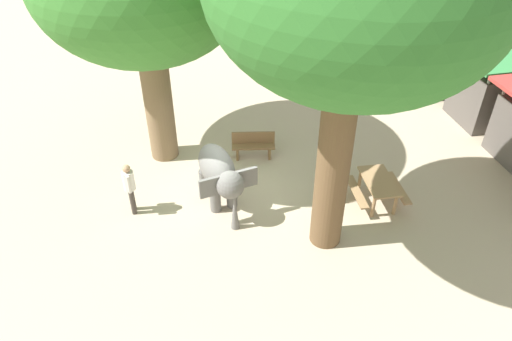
# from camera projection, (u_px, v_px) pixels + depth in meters

# --- Properties ---
(ground_plane) EXTENTS (60.00, 60.00, 0.00)m
(ground_plane) POSITION_uv_depth(u_px,v_px,m) (228.00, 195.00, 14.30)
(ground_plane) COLOR #BAA88C
(elephant) EXTENTS (2.45, 1.62, 1.68)m
(elephant) POSITION_uv_depth(u_px,v_px,m) (220.00, 173.00, 13.38)
(elephant) COLOR slate
(elephant) RESTS_ON ground_plane
(person_handler) EXTENTS (0.51, 0.32, 1.62)m
(person_handler) POSITION_uv_depth(u_px,v_px,m) (129.00, 185.00, 13.15)
(person_handler) COLOR #3F3833
(person_handler) RESTS_ON ground_plane
(wooden_bench) EXTENTS (0.63, 1.45, 0.88)m
(wooden_bench) POSITION_uv_depth(u_px,v_px,m) (253.00, 144.00, 15.63)
(wooden_bench) COLOR brown
(wooden_bench) RESTS_ON ground_plane
(picnic_table_near) EXTENTS (1.58, 1.57, 0.78)m
(picnic_table_near) POSITION_uv_depth(u_px,v_px,m) (378.00, 186.00, 13.71)
(picnic_table_near) COLOR #9E7A51
(picnic_table_near) RESTS_ON ground_plane
(market_stall_teal) EXTENTS (2.50, 2.50, 2.52)m
(market_stall_teal) POSITION_uv_depth(u_px,v_px,m) (449.00, 63.00, 19.19)
(market_stall_teal) COLOR #59514C
(market_stall_teal) RESTS_ON ground_plane
(market_stall_green) EXTENTS (2.50, 2.50, 2.52)m
(market_stall_green) POSITION_uv_depth(u_px,v_px,m) (487.00, 92.00, 17.15)
(market_stall_green) COLOR #59514C
(market_stall_green) RESTS_ON ground_plane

